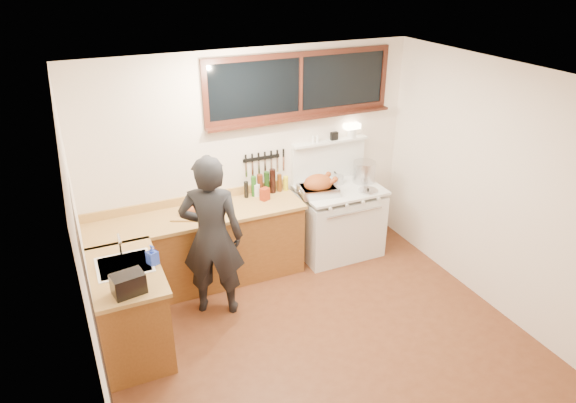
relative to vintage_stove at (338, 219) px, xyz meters
name	(u,v)px	position (x,y,z in m)	size (l,w,h in m)	color
ground_plane	(318,339)	(-1.00, -1.41, -0.48)	(4.00, 3.50, 0.02)	#572A16
room_shell	(323,190)	(-1.00, -1.41, 1.18)	(4.10, 3.60, 2.65)	white
counter_back	(199,248)	(-1.80, 0.04, -0.01)	(2.44, 0.64, 1.00)	brown
counter_left	(130,310)	(-2.70, -0.79, -0.02)	(0.64, 1.09, 0.90)	brown
sink_unit	(125,270)	(-2.68, -0.71, 0.38)	(0.50, 0.45, 0.37)	white
vintage_stove	(338,219)	(0.00, 0.00, 0.00)	(1.02, 0.74, 1.61)	white
back_window	(301,92)	(-0.40, 0.31, 1.60)	(2.32, 0.13, 0.77)	black
left_doorway	(100,343)	(-2.99, -1.96, 0.62)	(0.02, 1.04, 2.17)	black
knife_strip	(263,159)	(-0.88, 0.32, 0.84)	(0.52, 0.03, 0.28)	black
man	(212,237)	(-1.78, -0.52, 0.42)	(0.77, 0.66, 1.78)	black
soap_bottle	(152,255)	(-2.43, -0.80, 0.53)	(0.12, 0.12, 0.20)	blue
toaster	(128,284)	(-2.70, -1.17, 0.52)	(0.29, 0.23, 0.18)	black
cutting_board	(189,212)	(-1.88, 0.01, 0.48)	(0.45, 0.40, 0.13)	#B98C49
roast_turkey	(318,186)	(-0.32, -0.05, 0.53)	(0.50, 0.40, 0.25)	silver
stockpot	(364,172)	(0.37, 0.05, 0.56)	(0.35, 0.35, 0.27)	silver
saucepan	(338,179)	(0.05, 0.14, 0.48)	(0.16, 0.27, 0.11)	silver
pot_lid	(368,191)	(0.26, -0.23, 0.44)	(0.31, 0.31, 0.04)	silver
coffee_tin	(265,194)	(-0.97, 0.06, 0.51)	(0.12, 0.11, 0.15)	maroon
pitcher	(257,190)	(-1.02, 0.21, 0.51)	(0.10, 0.10, 0.15)	white
bottle_cluster	(267,184)	(-0.88, 0.22, 0.56)	(0.57, 0.07, 0.30)	black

